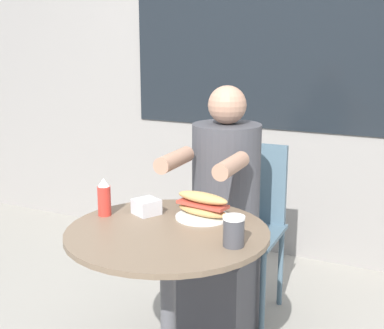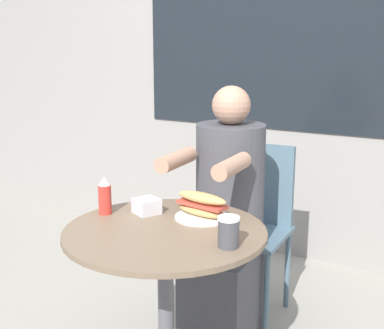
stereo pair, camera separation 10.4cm
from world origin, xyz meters
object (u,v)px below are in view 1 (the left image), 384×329
Objects in this scene: seated_diner at (223,232)px; sandwich_on_plate at (203,207)px; diner_chair at (248,212)px; condiment_bottle at (104,197)px; cafe_table at (168,278)px; drink_cup at (234,231)px.

seated_diner reaches higher than sandwich_on_plate.
seated_diner is 0.45m from sandwich_on_plate.
condiment_bottle reaches higher than diner_chair.
diner_chair reaches higher than cafe_table.
drink_cup is (0.29, -0.92, 0.26)m from diner_chair.
drink_cup is (0.21, -0.21, 0.01)m from sandwich_on_plate.
condiment_bottle reaches higher than drink_cup.
seated_diner is at bearing 60.47° from condiment_bottle.
cafe_table is 7.09× the size of drink_cup.
sandwich_on_plate is at bearing 98.29° from seated_diner.
cafe_table is 0.55m from seated_diner.
condiment_bottle reaches higher than cafe_table.
sandwich_on_plate is at bearing 71.94° from cafe_table.
condiment_bottle is (-0.57, 0.07, 0.02)m from drink_cup.
diner_chair is (-0.02, 0.89, -0.01)m from cafe_table.
seated_diner reaches higher than cafe_table.
condiment_bottle reaches higher than sandwich_on_plate.
diner_chair is 0.76m from sandwich_on_plate.
seated_diner reaches higher than diner_chair.
diner_chair is 0.94m from condiment_bottle.
cafe_table is 0.40m from condiment_bottle.
sandwich_on_plate is (0.07, -0.71, 0.25)m from diner_chair.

